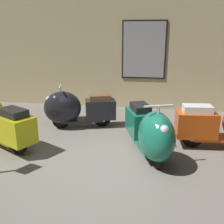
{
  "coord_description": "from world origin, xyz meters",
  "views": [
    {
      "loc": [
        0.84,
        -3.52,
        2.1
      ],
      "look_at": [
        0.04,
        1.38,
        0.58
      ],
      "focal_mm": 41.13,
      "sensor_mm": 36.0,
      "label": 1
    }
  ],
  "objects": [
    {
      "name": "ground_plane",
      "position": [
        0.0,
        0.0,
        0.0
      ],
      "size": [
        60.0,
        60.0,
        0.0
      ],
      "primitive_type": "plane",
      "color": "slate"
    },
    {
      "name": "scooter_1",
      "position": [
        -0.92,
        1.9,
        0.45
      ],
      "size": [
        1.69,
        0.91,
        0.99
      ],
      "rotation": [
        0.0,
        0.0,
        -2.85
      ],
      "color": "black",
      "rests_on": "ground"
    },
    {
      "name": "showroom_back_wall",
      "position": [
        -0.19,
        3.85,
        1.9
      ],
      "size": [
        18.0,
        0.63,
        3.8
      ],
      "color": "#CCB784",
      "rests_on": "ground"
    },
    {
      "name": "scooter_2",
      "position": [
        0.83,
        0.64,
        0.48
      ],
      "size": [
        1.04,
        1.78,
        1.05
      ],
      "rotation": [
        0.0,
        0.0,
        -1.23
      ],
      "color": "black",
      "rests_on": "ground"
    }
  ]
}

